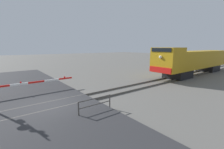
% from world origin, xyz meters
% --- Properties ---
extents(ground_plane, '(160.00, 160.00, 0.00)m').
position_xyz_m(ground_plane, '(0.00, 0.00, 0.00)').
color(ground_plane, '#605E59').
extents(rail_track_left, '(0.08, 80.00, 0.15)m').
position_xyz_m(rail_track_left, '(-0.72, 0.00, 0.07)').
color(rail_track_left, '#59544C').
rests_on(rail_track_left, ground_plane).
extents(rail_track_right, '(0.08, 80.00, 0.15)m').
position_xyz_m(rail_track_right, '(0.72, 0.00, 0.07)').
color(rail_track_right, '#59544C').
rests_on(rail_track_right, ground_plane).
extents(road_surface, '(36.00, 5.72, 0.15)m').
position_xyz_m(road_surface, '(0.00, 0.00, 0.07)').
color(road_surface, '#2D2D30').
rests_on(road_surface, ground_plane).
extents(locomotive, '(2.94, 17.46, 3.88)m').
position_xyz_m(locomotive, '(0.00, 20.32, 2.05)').
color(locomotive, black).
rests_on(locomotive, ground_plane).
extents(crossing_gate, '(0.36, 7.08, 1.19)m').
position_xyz_m(crossing_gate, '(-3.92, -2.30, 0.76)').
color(crossing_gate, silver).
rests_on(crossing_gate, ground_plane).
extents(guard_railing, '(0.08, 2.26, 0.95)m').
position_xyz_m(guard_railing, '(2.60, 1.83, 0.61)').
color(guard_railing, '#4C4742').
rests_on(guard_railing, ground_plane).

